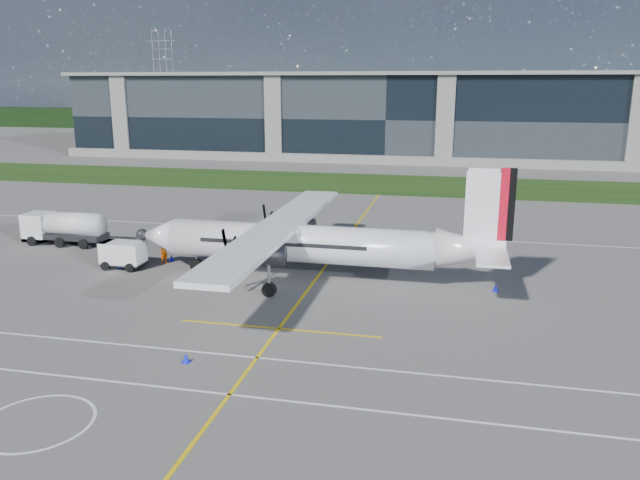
% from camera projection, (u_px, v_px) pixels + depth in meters
% --- Properties ---
extents(ground, '(400.00, 400.00, 0.00)m').
position_uv_depth(ground, '(357.00, 193.00, 80.00)').
color(ground, '#5F5D5A').
rests_on(ground, ground).
extents(grass_strip, '(400.00, 18.00, 0.04)m').
position_uv_depth(grass_strip, '(366.00, 183.00, 87.57)').
color(grass_strip, '#19370F').
rests_on(grass_strip, ground).
extents(terminal_building, '(120.00, 20.00, 15.00)m').
position_uv_depth(terminal_building, '(392.00, 117.00, 116.02)').
color(terminal_building, black).
rests_on(terminal_building, ground).
extents(tree_line, '(400.00, 6.00, 6.00)m').
position_uv_depth(tree_line, '(415.00, 122.00, 173.90)').
color(tree_line, black).
rests_on(tree_line, ground).
extents(pylon_west, '(9.00, 4.60, 30.00)m').
position_uv_depth(pylon_west, '(164.00, 79.00, 197.28)').
color(pylon_west, gray).
rests_on(pylon_west, ground).
extents(yellow_taxiway_centerline, '(0.20, 70.00, 0.01)m').
position_uv_depth(yellow_taxiway_centerline, '(334.00, 256.00, 50.98)').
color(yellow_taxiway_centerline, yellow).
rests_on(yellow_taxiway_centerline, ground).
extents(white_lane_line, '(90.00, 0.15, 0.01)m').
position_uv_depth(white_lane_line, '(168.00, 388.00, 28.90)').
color(white_lane_line, white).
rests_on(white_lane_line, ground).
extents(turboprop_aircraft, '(27.04, 28.05, 8.41)m').
position_uv_depth(turboprop_aircraft, '(313.00, 222.00, 43.84)').
color(turboprop_aircraft, white).
rests_on(turboprop_aircraft, ground).
extents(fuel_tanker_truck, '(7.65, 2.49, 2.87)m').
position_uv_depth(fuel_tanker_truck, '(59.00, 228.00, 54.36)').
color(fuel_tanker_truck, silver).
rests_on(fuel_tanker_truck, ground).
extents(baggage_tug, '(3.36, 2.02, 2.02)m').
position_uv_depth(baggage_tug, '(123.00, 255.00, 47.42)').
color(baggage_tug, silver).
rests_on(baggage_tug, ground).
extents(ground_crew_person, '(0.94, 1.06, 2.16)m').
position_uv_depth(ground_crew_person, '(164.00, 250.00, 48.46)').
color(ground_crew_person, '#F25907').
rests_on(ground_crew_person, ground).
extents(safety_cone_stbdwing, '(0.36, 0.36, 0.50)m').
position_uv_depth(safety_cone_stbdwing, '(328.00, 229.00, 59.01)').
color(safety_cone_stbdwing, '#0D13DF').
rests_on(safety_cone_stbdwing, ground).
extents(safety_cone_portwing, '(0.36, 0.36, 0.50)m').
position_uv_depth(safety_cone_portwing, '(186.00, 358.00, 31.48)').
color(safety_cone_portwing, '#0D13DF').
rests_on(safety_cone_portwing, ground).
extents(safety_cone_tail, '(0.36, 0.36, 0.50)m').
position_uv_depth(safety_cone_tail, '(496.00, 288.00, 42.23)').
color(safety_cone_tail, '#0D13DF').
rests_on(safety_cone_tail, ground).
extents(safety_cone_nose_stbd, '(0.36, 0.36, 0.50)m').
position_uv_depth(safety_cone_nose_stbd, '(172.00, 258.00, 49.50)').
color(safety_cone_nose_stbd, '#0D13DF').
rests_on(safety_cone_nose_stbd, ground).
extents(safety_cone_fwd, '(0.36, 0.36, 0.50)m').
position_uv_depth(safety_cone_fwd, '(120.00, 265.00, 47.38)').
color(safety_cone_fwd, '#0D13DF').
rests_on(safety_cone_fwd, ground).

